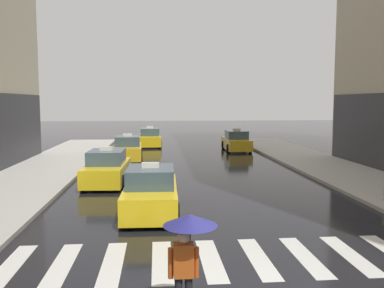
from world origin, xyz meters
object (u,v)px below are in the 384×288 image
at_px(taxi_fourth, 236,142).
at_px(pedestrian_with_umbrella, 188,238).
at_px(taxi_third, 128,149).
at_px(taxi_fifth, 150,138).
at_px(taxi_lead, 151,192).
at_px(taxi_second, 107,169).

height_order(taxi_fourth, pedestrian_with_umbrella, pedestrian_with_umbrella).
bearing_deg(taxi_third, taxi_fifth, 80.94).
xyz_separation_m(taxi_lead, pedestrian_with_umbrella, (0.74, -7.30, 0.79)).
height_order(taxi_third, pedestrian_with_umbrella, pedestrian_with_umbrella).
height_order(taxi_third, taxi_fifth, same).
relative_size(taxi_second, taxi_third, 1.00).
bearing_deg(taxi_fourth, pedestrian_with_umbrella, -103.04).
xyz_separation_m(taxi_lead, taxi_third, (-1.71, 13.55, 0.00)).
bearing_deg(taxi_fourth, taxi_fifth, 151.79).
xyz_separation_m(taxi_lead, taxi_fifth, (-0.36, 21.98, 0.00)).
distance_m(taxi_lead, taxi_fifth, 21.99).
distance_m(taxi_fourth, pedestrian_with_umbrella, 26.21).
bearing_deg(taxi_lead, pedestrian_with_umbrella, -84.19).
bearing_deg(pedestrian_with_umbrella, taxi_fifth, 92.17).
distance_m(taxi_second, taxi_fourth, 15.56).
xyz_separation_m(taxi_fourth, taxi_fifth, (-7.02, 3.76, 0.00)).
relative_size(taxi_second, pedestrian_with_umbrella, 2.37).
xyz_separation_m(taxi_second, pedestrian_with_umbrella, (2.89, -12.68, 0.79)).
bearing_deg(taxi_fifth, taxi_second, -96.13).
bearing_deg(taxi_lead, taxi_third, 97.19).
bearing_deg(taxi_lead, taxi_fourth, 69.94).
height_order(taxi_second, pedestrian_with_umbrella, pedestrian_with_umbrella).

